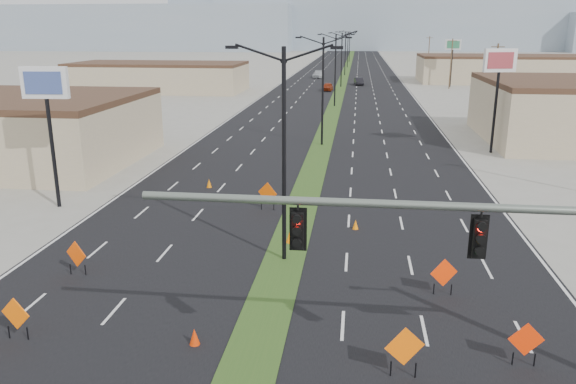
# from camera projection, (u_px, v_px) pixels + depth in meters

# --- Properties ---
(road_surface) EXTENTS (25.00, 400.00, 0.02)m
(road_surface) POSITION_uv_depth(u_px,v_px,m) (341.00, 85.00, 110.98)
(road_surface) COLOR black
(road_surface) RESTS_ON ground
(median_strip) EXTENTS (2.00, 400.00, 0.04)m
(median_strip) POSITION_uv_depth(u_px,v_px,m) (341.00, 85.00, 110.98)
(median_strip) COLOR #2C4F1C
(median_strip) RESTS_ON ground
(building_sw_far) EXTENTS (30.00, 14.00, 4.50)m
(building_sw_far) POSITION_uv_depth(u_px,v_px,m) (159.00, 78.00, 99.82)
(building_sw_far) COLOR tan
(building_sw_far) RESTS_ON ground
(building_se_far) EXTENTS (44.00, 16.00, 5.00)m
(building_se_far) POSITION_uv_depth(u_px,v_px,m) (529.00, 70.00, 115.33)
(building_se_far) COLOR tan
(building_se_far) RESTS_ON ground
(mesa_west) EXTENTS (180.00, 50.00, 22.00)m
(mesa_west) POSITION_uv_depth(u_px,v_px,m) (123.00, 28.00, 293.49)
(mesa_west) COLOR #899AAA
(mesa_west) RESTS_ON ground
(mesa_center) EXTENTS (220.00, 50.00, 28.00)m
(mesa_center) POSITION_uv_depth(u_px,v_px,m) (431.00, 22.00, 292.89)
(mesa_center) COLOR #899AAA
(mesa_center) RESTS_ON ground
(mesa_backdrop) EXTENTS (140.00, 50.00, 32.00)m
(mesa_backdrop) POSITION_uv_depth(u_px,v_px,m) (302.00, 19.00, 319.61)
(mesa_backdrop) COLOR #899AAA
(mesa_backdrop) RESTS_ON ground
(signal_mast) EXTENTS (16.30, 0.60, 8.00)m
(signal_mast) POSITION_uv_depth(u_px,v_px,m) (548.00, 256.00, 15.26)
(signal_mast) COLOR slate
(signal_mast) RESTS_ON ground
(streetlight_0) EXTENTS (5.15, 0.24, 10.02)m
(streetlight_0) POSITION_uv_depth(u_px,v_px,m) (284.00, 150.00, 25.62)
(streetlight_0) COLOR black
(streetlight_0) RESTS_ON ground
(streetlight_1) EXTENTS (5.15, 0.24, 10.02)m
(streetlight_1) POSITION_uv_depth(u_px,v_px,m) (323.00, 88.00, 52.29)
(streetlight_1) COLOR black
(streetlight_1) RESTS_ON ground
(streetlight_2) EXTENTS (5.15, 0.24, 10.02)m
(streetlight_2) POSITION_uv_depth(u_px,v_px,m) (335.00, 68.00, 78.97)
(streetlight_2) COLOR black
(streetlight_2) RESTS_ON ground
(streetlight_3) EXTENTS (5.15, 0.24, 10.02)m
(streetlight_3) POSITION_uv_depth(u_px,v_px,m) (342.00, 58.00, 105.65)
(streetlight_3) COLOR black
(streetlight_3) RESTS_ON ground
(streetlight_4) EXTENTS (5.15, 0.24, 10.02)m
(streetlight_4) POSITION_uv_depth(u_px,v_px,m) (345.00, 52.00, 132.32)
(streetlight_4) COLOR black
(streetlight_4) RESTS_ON ground
(streetlight_5) EXTENTS (5.15, 0.24, 10.02)m
(streetlight_5) POSITION_uv_depth(u_px,v_px,m) (348.00, 48.00, 159.00)
(streetlight_5) COLOR black
(streetlight_5) RESTS_ON ground
(streetlight_6) EXTENTS (5.15, 0.24, 10.02)m
(streetlight_6) POSITION_uv_depth(u_px,v_px,m) (350.00, 45.00, 185.67)
(streetlight_6) COLOR black
(streetlight_6) RESTS_ON ground
(utility_pole_1) EXTENTS (1.60, 0.20, 9.00)m
(utility_pole_1) POSITION_uv_depth(u_px,v_px,m) (495.00, 80.00, 69.21)
(utility_pole_1) COLOR #4C3823
(utility_pole_1) RESTS_ON ground
(utility_pole_2) EXTENTS (1.60, 0.20, 9.00)m
(utility_pole_2) POSITION_uv_depth(u_px,v_px,m) (451.00, 63.00, 102.55)
(utility_pole_2) COLOR #4C3823
(utility_pole_2) RESTS_ON ground
(utility_pole_3) EXTENTS (1.60, 0.20, 9.00)m
(utility_pole_3) POSITION_uv_depth(u_px,v_px,m) (429.00, 55.00, 135.90)
(utility_pole_3) COLOR #4C3823
(utility_pole_3) RESTS_ON ground
(car_left) EXTENTS (1.92, 4.23, 1.41)m
(car_left) POSITION_uv_depth(u_px,v_px,m) (328.00, 87.00, 100.35)
(car_left) COLOR maroon
(car_left) RESTS_ON ground
(car_mid) EXTENTS (2.06, 4.49, 1.43)m
(car_mid) POSITION_uv_depth(u_px,v_px,m) (359.00, 81.00, 110.69)
(car_mid) COLOR black
(car_mid) RESTS_ON ground
(car_far) EXTENTS (2.27, 5.41, 1.56)m
(car_far) POSITION_uv_depth(u_px,v_px,m) (318.00, 74.00, 126.90)
(car_far) COLOR #ACB0B6
(car_far) RESTS_ON ground
(construction_sign_0) EXTENTS (1.15, 0.50, 1.63)m
(construction_sign_0) POSITION_uv_depth(u_px,v_px,m) (76.00, 255.00, 25.17)
(construction_sign_0) COLOR #EB4704
(construction_sign_0) RESTS_ON ground
(construction_sign_1) EXTENTS (1.21, 0.29, 1.64)m
(construction_sign_1) POSITION_uv_depth(u_px,v_px,m) (16.00, 315.00, 19.90)
(construction_sign_1) COLOR #FF6205
(construction_sign_1) RESTS_ON ground
(construction_sign_2) EXTENTS (1.24, 0.54, 1.76)m
(construction_sign_2) POSITION_uv_depth(u_px,v_px,m) (268.00, 194.00, 34.22)
(construction_sign_2) COLOR #D54B04
(construction_sign_2) RESTS_ON ground
(construction_sign_3) EXTENTS (1.28, 0.45, 1.78)m
(construction_sign_3) POSITION_uv_depth(u_px,v_px,m) (405.00, 348.00, 17.68)
(construction_sign_3) COLOR #FF6205
(construction_sign_3) RESTS_ON ground
(construction_sign_4) EXTENTS (1.16, 0.45, 1.62)m
(construction_sign_4) POSITION_uv_depth(u_px,v_px,m) (444.00, 274.00, 23.25)
(construction_sign_4) COLOR #FF3505
(construction_sign_4) RESTS_ON ground
(construction_sign_5) EXTENTS (1.19, 0.13, 1.58)m
(construction_sign_5) POSITION_uv_depth(u_px,v_px,m) (526.00, 341.00, 18.31)
(construction_sign_5) COLOR #F93005
(construction_sign_5) RESTS_ON ground
(cone_0) EXTENTS (0.45, 0.45, 0.63)m
(cone_0) POSITION_uv_depth(u_px,v_px,m) (194.00, 337.00, 19.73)
(cone_0) COLOR red
(cone_0) RESTS_ON ground
(cone_1) EXTENTS (0.51, 0.51, 0.64)m
(cone_1) POSITION_uv_depth(u_px,v_px,m) (289.00, 237.00, 29.08)
(cone_1) COLOR orange
(cone_1) RESTS_ON ground
(cone_2) EXTENTS (0.34, 0.34, 0.55)m
(cone_2) POSITION_uv_depth(u_px,v_px,m) (355.00, 225.00, 31.13)
(cone_2) COLOR orange
(cone_2) RESTS_ON ground
(cone_3) EXTENTS (0.43, 0.43, 0.62)m
(cone_3) POSITION_uv_depth(u_px,v_px,m) (209.00, 183.00, 39.28)
(cone_3) COLOR #D96C04
(cone_3) RESTS_ON ground
(pole_sign_west) EXTENTS (2.82, 0.57, 8.61)m
(pole_sign_west) POSITION_uv_depth(u_px,v_px,m) (46.00, 95.00, 33.27)
(pole_sign_west) COLOR black
(pole_sign_west) RESTS_ON ground
(pole_sign_east_near) EXTENTS (2.94, 1.21, 9.10)m
(pole_sign_east_near) POSITION_uv_depth(u_px,v_px,m) (499.00, 69.00, 48.44)
(pole_sign_east_near) COLOR black
(pole_sign_east_near) RESTS_ON ground
(pole_sign_east_far) EXTENTS (2.85, 1.17, 8.81)m
(pole_sign_east_far) POSITION_uv_depth(u_px,v_px,m) (453.00, 48.00, 105.36)
(pole_sign_east_far) COLOR black
(pole_sign_east_far) RESTS_ON ground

